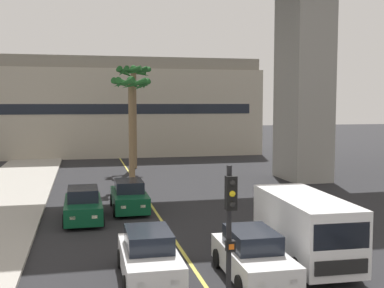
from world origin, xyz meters
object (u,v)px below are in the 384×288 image
at_px(car_queue_front, 83,206).
at_px(palm_tree_mid_median, 132,99).
at_px(car_queue_third, 149,257).
at_px(palm_tree_near_median, 134,87).
at_px(traffic_light_median_near, 230,231).
at_px(car_queue_fourth, 129,197).
at_px(delivery_van, 305,227).
at_px(car_queue_second, 253,257).

distance_m(car_queue_front, palm_tree_mid_median, 11.47).
height_order(car_queue_third, palm_tree_near_median, palm_tree_near_median).
xyz_separation_m(traffic_light_median_near, palm_tree_near_median, (1.07, 30.89, 4.15)).
distance_m(traffic_light_median_near, palm_tree_mid_median, 22.94).
xyz_separation_m(car_queue_front, car_queue_fourth, (2.34, 1.70, 0.00)).
bearing_deg(delivery_van, car_queue_fourth, 118.21).
relative_size(delivery_van, traffic_light_median_near, 1.26).
distance_m(car_queue_fourth, palm_tree_near_median, 17.43).
height_order(car_queue_second, palm_tree_mid_median, palm_tree_mid_median).
distance_m(car_queue_third, palm_tree_near_median, 26.99).
relative_size(car_queue_front, traffic_light_median_near, 0.98).
bearing_deg(car_queue_second, traffic_light_median_near, -116.73).
relative_size(car_queue_second, delivery_van, 0.78).
bearing_deg(palm_tree_mid_median, traffic_light_median_near, -90.20).
relative_size(car_queue_front, car_queue_fourth, 1.00).
xyz_separation_m(car_queue_second, car_queue_fourth, (-2.90, 10.70, 0.00)).
bearing_deg(palm_tree_near_median, car_queue_third, -94.95).
bearing_deg(traffic_light_median_near, car_queue_third, 104.30).
relative_size(car_queue_front, car_queue_second, 1.00).
xyz_separation_m(delivery_van, palm_tree_near_median, (-3.23, 25.85, 5.58)).
bearing_deg(palm_tree_mid_median, car_queue_second, -84.10).
bearing_deg(car_queue_front, car_queue_fourth, 35.96).
bearing_deg(traffic_light_median_near, palm_tree_near_median, 88.02).
height_order(car_queue_third, car_queue_fourth, same).
height_order(car_queue_second, car_queue_third, same).
distance_m(car_queue_third, delivery_van, 5.53).
bearing_deg(palm_tree_mid_median, delivery_van, -76.60).
height_order(car_queue_fourth, traffic_light_median_near, traffic_light_median_near).
bearing_deg(car_queue_front, delivery_van, -46.62).
bearing_deg(car_queue_fourth, car_queue_third, -91.80).
relative_size(delivery_van, palm_tree_mid_median, 0.72).
height_order(palm_tree_near_median, palm_tree_mid_median, palm_tree_near_median).
bearing_deg(delivery_van, palm_tree_near_median, 97.11).
xyz_separation_m(car_queue_front, palm_tree_mid_median, (3.31, 9.72, 5.11)).
bearing_deg(car_queue_second, palm_tree_mid_median, 95.90).
distance_m(car_queue_front, traffic_light_median_near, 13.55).
bearing_deg(delivery_van, car_queue_third, -176.52).
height_order(car_queue_second, delivery_van, delivery_van).
distance_m(traffic_light_median_near, palm_tree_near_median, 31.19).
bearing_deg(palm_tree_mid_median, car_queue_fourth, -96.87).
xyz_separation_m(car_queue_second, traffic_light_median_near, (-2.02, -4.00, 1.99)).
bearing_deg(car_queue_third, car_queue_fourth, 88.20).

